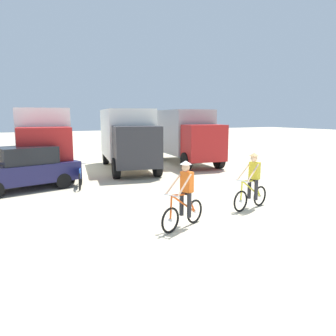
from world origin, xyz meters
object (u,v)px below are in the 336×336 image
Objects in this scene: cyclist_cowboy_hat at (252,183)px; bicycle_spare at (80,178)px; box_truck_avon_van at (43,138)px; sedan_parked at (25,168)px; box_truck_white_box at (127,136)px; cyclist_orange_shirt at (184,197)px; box_truck_grey_hauler at (184,134)px.

bicycle_spare is at bearing 125.60° from cyclist_cowboy_hat.
box_truck_avon_van reaches higher than sedan_parked.
box_truck_avon_van is at bearing 174.01° from box_truck_white_box.
cyclist_orange_shirt is 1.00× the size of cyclist_cowboy_hat.
box_truck_grey_hauler is 4.16× the size of bicycle_spare.
bicycle_spare is at bearing 101.53° from cyclist_orange_shirt.
box_truck_avon_van is 10.83m from cyclist_orange_shirt.
cyclist_orange_shirt is at bearing -78.05° from box_truck_avon_van.
box_truck_white_box reaches higher than cyclist_cowboy_hat.
cyclist_cowboy_hat is (0.69, -9.49, -1.03)m from box_truck_white_box.
sedan_parked reaches higher than bicycle_spare.
box_truck_grey_hauler is at bearing 8.45° from box_truck_white_box.
box_truck_white_box reaches higher than bicycle_spare.
sedan_parked is (-5.60, -3.10, -0.99)m from box_truck_white_box.
box_truck_avon_van is at bearing 71.57° from sedan_parked.
box_truck_avon_van is at bearing -179.08° from box_truck_grey_hauler.
box_truck_grey_hauler reaches higher than cyclist_cowboy_hat.
cyclist_orange_shirt is (-2.18, -10.08, -1.03)m from box_truck_white_box.
cyclist_cowboy_hat is 1.08× the size of bicycle_spare.
box_truck_avon_van and box_truck_grey_hauler have the same top height.
cyclist_orange_shirt is at bearing -63.90° from sedan_parked.
cyclist_orange_shirt is (2.23, -10.54, -1.03)m from box_truck_avon_van.
bicycle_spare is (-3.50, -3.63, -1.48)m from box_truck_white_box.
box_truck_avon_van is 8.44m from box_truck_grey_hauler.
cyclist_cowboy_hat is at bearing -62.83° from box_truck_avon_van.
bicycle_spare is at bearing -150.67° from box_truck_grey_hauler.
cyclist_cowboy_hat is at bearing -85.83° from box_truck_white_box.
sedan_parked is 2.67× the size of bicycle_spare.
box_truck_white_box is (4.42, -0.46, 0.00)m from box_truck_avon_van.
cyclist_cowboy_hat is at bearing -45.40° from sedan_parked.
cyclist_orange_shirt is 1.08× the size of bicycle_spare.
sedan_parked is 2.47× the size of cyclist_orange_shirt.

